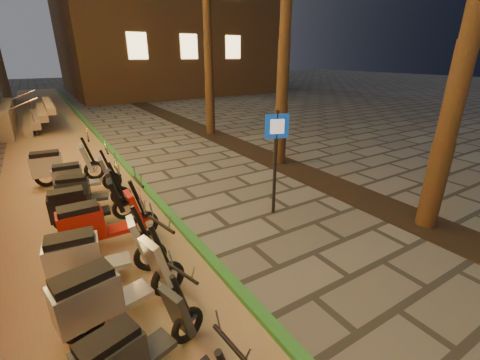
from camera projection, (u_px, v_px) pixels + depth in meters
parking_strip at (65, 170)px, 10.12m from camera, size 3.40×60.00×0.01m
green_curb at (120, 160)px, 10.94m from camera, size 0.18×60.00×0.10m
planting_strip at (322, 181)px, 9.24m from camera, size 1.20×40.00×0.02m
pedestrian_sign at (276, 149)px, 6.86m from camera, size 0.49×0.21×2.33m
scooter_6 at (133, 349)px, 3.42m from camera, size 1.54×0.78×1.09m
scooter_7 at (109, 292)px, 4.13m from camera, size 1.80×0.82×1.27m
scooter_8 at (93, 255)px, 4.90m from camera, size 1.76×0.68×1.24m
scooter_9 at (98, 223)px, 5.83m from camera, size 1.75×0.61×1.24m
scooter_10 at (83, 206)px, 6.57m from camera, size 1.68×0.59×1.18m
scooter_11 at (85, 191)px, 7.37m from camera, size 1.58×0.75×1.11m
scooter_12 at (79, 177)px, 8.15m from camera, size 1.61×0.57×1.13m
scooter_13 at (59, 166)px, 8.80m from camera, size 1.83×0.68×1.28m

